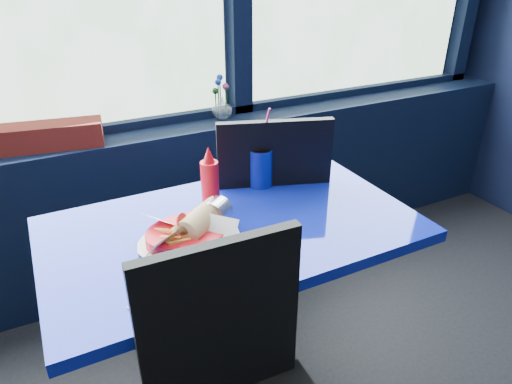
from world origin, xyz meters
name	(u,v)px	position (x,y,z in m)	size (l,w,h in m)	color
window_sill	(105,217)	(0.00, 2.87, 0.40)	(5.00, 0.26, 0.80)	black
near_table	(234,269)	(0.30, 2.00, 0.57)	(1.20, 0.70, 0.75)	black
chair_near_back	(251,211)	(0.52, 2.32, 0.58)	(0.58, 0.58, 1.01)	black
planter_box	(37,137)	(-0.21, 2.86, 0.85)	(0.53, 0.13, 0.11)	maroon
flower_vase	(222,105)	(0.65, 2.89, 0.87)	(0.14, 0.14, 0.22)	silver
food_basket	(191,232)	(0.14, 1.96, 0.79)	(0.32, 0.32, 0.10)	red
ketchup_bottle	(210,182)	(0.28, 2.13, 0.85)	(0.06, 0.06, 0.23)	red
soda_cup	(260,166)	(0.52, 2.22, 0.83)	(0.09, 0.09, 0.31)	navy
napkin	(172,303)	(0.00, 1.72, 0.75)	(0.16, 0.16, 0.00)	white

